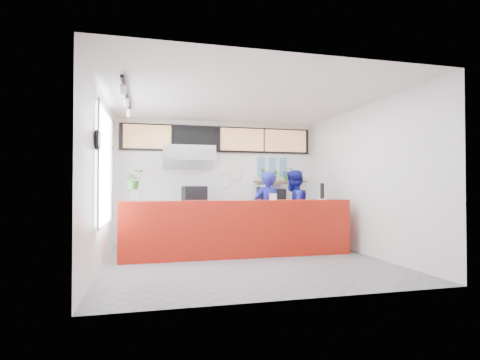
{
  "coord_description": "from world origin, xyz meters",
  "views": [
    {
      "loc": [
        -1.73,
        -6.73,
        1.36
      ],
      "look_at": [
        0.1,
        0.7,
        1.5
      ],
      "focal_mm": 28.0,
      "sensor_mm": 36.0,
      "label": 1
    }
  ],
  "objects_px": {
    "service_counter": "(239,228)",
    "staff_center": "(267,211)",
    "espresso_machine": "(271,197)",
    "pepper_mill": "(322,191)",
    "staff_right": "(294,209)",
    "panini_oven": "(194,196)"
  },
  "relations": [
    {
      "from": "panini_oven",
      "to": "espresso_machine",
      "type": "height_order",
      "value": "panini_oven"
    },
    {
      "from": "service_counter",
      "to": "staff_center",
      "type": "height_order",
      "value": "staff_center"
    },
    {
      "from": "panini_oven",
      "to": "staff_center",
      "type": "xyz_separation_m",
      "value": [
        1.42,
        -1.26,
        -0.3
      ]
    },
    {
      "from": "service_counter",
      "to": "pepper_mill",
      "type": "distance_m",
      "value": 1.89
    },
    {
      "from": "espresso_machine",
      "to": "pepper_mill",
      "type": "height_order",
      "value": "pepper_mill"
    },
    {
      "from": "espresso_machine",
      "to": "staff_right",
      "type": "height_order",
      "value": "staff_right"
    },
    {
      "from": "service_counter",
      "to": "espresso_machine",
      "type": "relative_size",
      "value": 7.03
    },
    {
      "from": "service_counter",
      "to": "staff_right",
      "type": "xyz_separation_m",
      "value": [
        1.4,
        0.63,
        0.32
      ]
    },
    {
      "from": "service_counter",
      "to": "staff_center",
      "type": "distance_m",
      "value": 0.98
    },
    {
      "from": "service_counter",
      "to": "panini_oven",
      "type": "xyz_separation_m",
      "value": [
        -0.66,
        1.8,
        0.59
      ]
    },
    {
      "from": "staff_right",
      "to": "pepper_mill",
      "type": "height_order",
      "value": "staff_right"
    },
    {
      "from": "service_counter",
      "to": "staff_center",
      "type": "relative_size",
      "value": 2.67
    },
    {
      "from": "espresso_machine",
      "to": "staff_center",
      "type": "xyz_separation_m",
      "value": [
        -0.52,
        -1.26,
        -0.26
      ]
    },
    {
      "from": "espresso_machine",
      "to": "staff_right",
      "type": "bearing_deg",
      "value": -82.3
    },
    {
      "from": "staff_right",
      "to": "pepper_mill",
      "type": "distance_m",
      "value": 0.9
    },
    {
      "from": "espresso_machine",
      "to": "pepper_mill",
      "type": "xyz_separation_m",
      "value": [
        0.46,
        -1.9,
        0.17
      ]
    },
    {
      "from": "espresso_machine",
      "to": "pepper_mill",
      "type": "relative_size",
      "value": 1.99
    },
    {
      "from": "panini_oven",
      "to": "staff_right",
      "type": "height_order",
      "value": "staff_right"
    },
    {
      "from": "staff_center",
      "to": "pepper_mill",
      "type": "height_order",
      "value": "staff_center"
    },
    {
      "from": "panini_oven",
      "to": "pepper_mill",
      "type": "height_order",
      "value": "pepper_mill"
    },
    {
      "from": "staff_right",
      "to": "pepper_mill",
      "type": "relative_size",
      "value": 5.4
    },
    {
      "from": "service_counter",
      "to": "espresso_machine",
      "type": "height_order",
      "value": "espresso_machine"
    }
  ]
}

